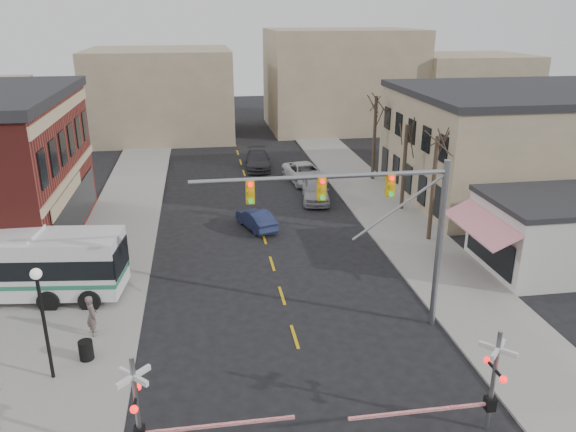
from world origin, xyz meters
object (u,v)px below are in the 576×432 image
at_px(street_lamp, 41,302).
at_px(pedestrian_near, 92,315).
at_px(trash_bin, 86,350).
at_px(rr_crossing_west, 151,410).
at_px(traffic_signal_mast, 377,212).
at_px(car_b, 256,219).
at_px(car_a, 316,190).
at_px(car_c, 305,173).
at_px(pedestrian_far, 86,276).
at_px(rr_crossing_east, 481,384).
at_px(car_d, 258,160).

height_order(street_lamp, pedestrian_near, street_lamp).
bearing_deg(trash_bin, pedestrian_near, 90.73).
height_order(rr_crossing_west, trash_bin, rr_crossing_west).
bearing_deg(traffic_signal_mast, car_b, 106.09).
height_order(car_a, car_c, car_a).
bearing_deg(pedestrian_far, traffic_signal_mast, -49.26).
relative_size(trash_bin, pedestrian_near, 0.43).
bearing_deg(car_b, car_c, -136.13).
height_order(trash_bin, car_a, car_a).
relative_size(trash_bin, pedestrian_far, 0.52).
xyz_separation_m(rr_crossing_west, rr_crossing_east, (11.11, -0.37, 0.00)).
relative_size(traffic_signal_mast, car_c, 1.91).
relative_size(trash_bin, car_d, 0.15).
bearing_deg(trash_bin, street_lamp, -135.66).
distance_m(rr_crossing_west, car_c, 32.74).
xyz_separation_m(rr_crossing_east, street_lamp, (-15.45, 5.40, 1.55)).
xyz_separation_m(street_lamp, car_a, (15.03, 20.67, -2.66)).
distance_m(car_a, car_b, 7.36).
height_order(traffic_signal_mast, pedestrian_near, traffic_signal_mast).
relative_size(car_a, pedestrian_near, 2.58).
height_order(trash_bin, car_c, car_c).
bearing_deg(trash_bin, rr_crossing_west, -62.24).
bearing_deg(car_a, pedestrian_far, -130.10).
bearing_deg(pedestrian_far, car_c, 24.39).
relative_size(rr_crossing_west, car_d, 1.01).
distance_m(rr_crossing_west, rr_crossing_east, 11.11).
height_order(car_c, pedestrian_far, pedestrian_far).
distance_m(traffic_signal_mast, car_a, 19.59).
bearing_deg(rr_crossing_west, pedestrian_near, 111.89).
relative_size(car_a, car_b, 1.24).
xyz_separation_m(traffic_signal_mast, trash_bin, (-12.65, -0.65, -5.25)).
xyz_separation_m(rr_crossing_west, car_d, (7.26, 36.09, -1.17)).
relative_size(traffic_signal_mast, pedestrian_near, 5.70).
distance_m(car_c, car_d, 6.29).
xyz_separation_m(car_a, car_b, (-5.21, -5.20, -0.19)).
bearing_deg(traffic_signal_mast, car_a, 86.22).
height_order(car_b, pedestrian_near, pedestrian_near).
bearing_deg(rr_crossing_east, rr_crossing_west, 178.07).
relative_size(traffic_signal_mast, rr_crossing_west, 1.99).
distance_m(trash_bin, car_b, 16.80).
height_order(car_b, pedestrian_far, pedestrian_far).
relative_size(trash_bin, car_c, 0.15).
xyz_separation_m(car_c, pedestrian_far, (-15.08, -18.23, 0.12)).
height_order(car_a, car_d, car_a).
bearing_deg(rr_crossing_west, street_lamp, 130.88).
distance_m(rr_crossing_west, pedestrian_near, 8.75).
height_order(car_a, pedestrian_near, pedestrian_near).
relative_size(rr_crossing_west, trash_bin, 6.60).
bearing_deg(car_b, rr_crossing_east, 86.07).
distance_m(rr_crossing_west, car_a, 27.84).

